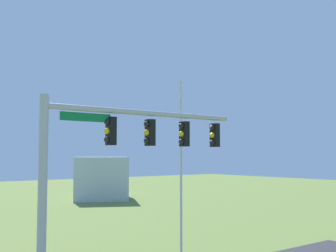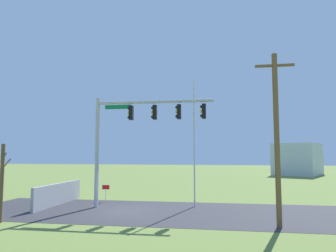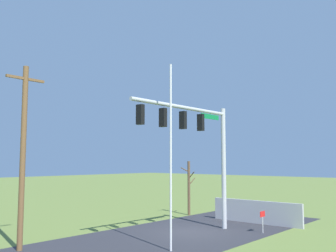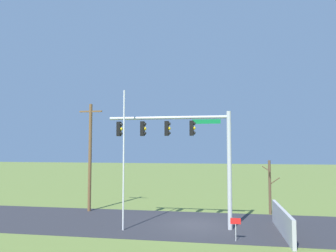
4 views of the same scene
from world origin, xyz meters
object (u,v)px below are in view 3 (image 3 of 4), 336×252
(signal_mast, at_px, (199,139))
(open_sign, at_px, (263,217))
(flagpole, at_px, (171,156))
(bare_tree, at_px, (189,187))
(utility_pole, at_px, (23,153))

(signal_mast, distance_m, open_sign, 5.74)
(signal_mast, xyz_separation_m, flagpole, (-3.94, -1.26, -1.02))
(flagpole, bearing_deg, signal_mast, 17.73)
(signal_mast, distance_m, bare_tree, 8.29)
(flagpole, relative_size, bare_tree, 2.13)
(utility_pole, distance_m, bare_tree, 14.29)
(bare_tree, bearing_deg, signal_mast, -137.67)
(signal_mast, bearing_deg, bare_tree, 42.33)
(bare_tree, bearing_deg, open_sign, -110.95)
(signal_mast, distance_m, flagpole, 4.26)
(flagpole, bearing_deg, open_sign, -9.73)
(utility_pole, xyz_separation_m, open_sign, (11.16, -6.40, -3.54))
(signal_mast, bearing_deg, utility_pole, 154.59)
(utility_pole, height_order, open_sign, utility_pole)
(signal_mast, xyz_separation_m, bare_tree, (5.64, 5.14, -3.24))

